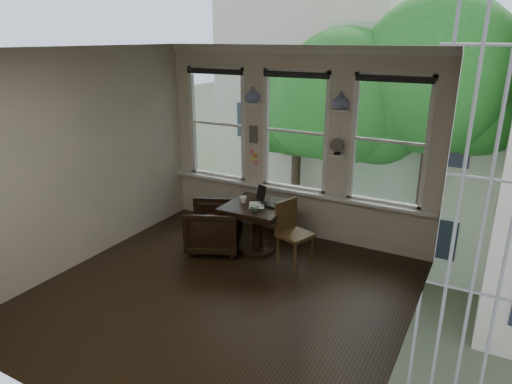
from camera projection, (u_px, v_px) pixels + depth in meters
The scene contains 25 objects.
ground at pixel (221, 294), 5.83m from camera, with size 4.50×4.50×0.00m, color black.
ceiling at pixel (215, 48), 4.86m from camera, with size 4.50×4.50×0.00m, color silver.
wall_back at pixel (296, 144), 7.21m from camera, with size 4.50×4.50×0.00m, color silver.
wall_front at pixel (57, 260), 3.47m from camera, with size 4.50×4.50×0.00m, color silver.
wall_left at pixel (83, 159), 6.36m from camera, with size 4.50×4.50×0.00m, color silver.
wall_right at pixel (418, 216), 4.32m from camera, with size 4.50×4.50×0.00m, color silver.
window_left at pixel (219, 124), 7.80m from camera, with size 1.10×0.12×1.90m, color white, non-canonical shape.
window_center at pixel (296, 132), 7.15m from camera, with size 1.10×0.12×1.90m, color white, non-canonical shape.
window_right at pixel (390, 141), 6.49m from camera, with size 1.10×0.12×1.90m, color white, non-canonical shape.
shelf_left at pixel (253, 104), 7.26m from camera, with size 0.26×0.16×0.03m, color white.
shelf_right at pixel (340, 110), 6.61m from camera, with size 0.26×0.16×0.03m, color white.
intercom at pixel (254, 134), 7.45m from camera, with size 0.14×0.06×0.28m, color #59544F.
sticky_notes at pixel (254, 155), 7.57m from camera, with size 0.16×0.01×0.24m, color pink, non-canonical shape.
desk_fan at pixel (337, 149), 6.77m from camera, with size 0.20×0.20×0.24m, color #59544F, non-canonical shape.
vase_left at pixel (253, 95), 7.22m from camera, with size 0.24×0.24×0.25m, color silver.
vase_right at pixel (341, 101), 6.56m from camera, with size 0.24×0.24×0.25m, color silver.
table at pixel (257, 228), 6.88m from camera, with size 0.90×0.90×0.75m, color black, non-canonical shape.
armchair_left at pixel (214, 227), 6.93m from camera, with size 0.78×0.80×0.73m, color black.
cushion_red at pixel (213, 222), 6.90m from camera, with size 0.45×0.45×0.06m, color maroon.
side_chair_right at pixel (295, 234), 6.45m from camera, with size 0.42×0.42×0.92m, color #432D18, non-canonical shape.
laptop at pixel (268, 206), 6.67m from camera, with size 0.34×0.22×0.03m, color black.
mug at pixel (243, 200), 6.82m from camera, with size 0.11×0.11×0.10m, color white.
drinking_glass at pixel (254, 209), 6.45m from camera, with size 0.12×0.12×0.09m, color white.
tablet at pixel (261, 192), 6.95m from camera, with size 0.16×0.02×0.22m, color black.
papers at pixel (257, 205), 6.74m from camera, with size 0.22×0.30×0.00m, color silver.
Camera 1 is at (2.82, -4.26, 3.12)m, focal length 32.00 mm.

